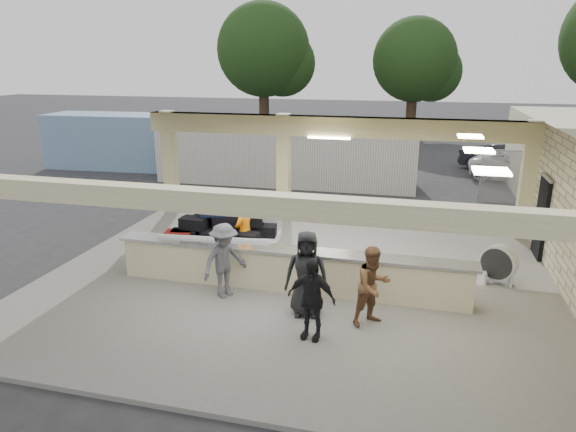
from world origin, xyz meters
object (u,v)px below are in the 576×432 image
(passenger_c, at_px, (224,260))
(container_white, at_px, (285,156))
(luggage_cart, at_px, (221,233))
(baggage_handler, at_px, (245,233))
(container_blue, at_px, (148,142))
(baggage_counter, at_px, (289,269))
(passenger_d, at_px, (306,274))
(car_white_a, at_px, (528,168))
(car_dark, at_px, (503,159))
(passenger_a, at_px, (373,286))
(passenger_b, at_px, (311,299))
(drum_fan, at_px, (499,263))

(passenger_c, distance_m, container_white, 11.52)
(luggage_cart, height_order, container_white, container_white)
(baggage_handler, relative_size, container_blue, 0.19)
(baggage_counter, distance_m, passenger_d, 1.32)
(car_white_a, xyz_separation_m, car_dark, (-0.76, 1.90, -0.00))
(baggage_counter, distance_m, passenger_a, 2.32)
(passenger_d, height_order, car_dark, passenger_d)
(container_blue, bearing_deg, car_white_a, 0.52)
(car_dark, bearing_deg, luggage_cart, -174.79)
(car_white_a, bearing_deg, luggage_cart, 166.18)
(car_white_a, distance_m, container_white, 10.61)
(passenger_b, relative_size, passenger_d, 0.89)
(passenger_d, distance_m, car_dark, 17.47)
(baggage_handler, xyz_separation_m, container_white, (-1.51, 9.78, 0.15))
(drum_fan, xyz_separation_m, passenger_d, (-4.03, -2.63, 0.40))
(passenger_a, bearing_deg, baggage_handler, 105.97)
(drum_fan, xyz_separation_m, container_blue, (-14.89, 10.64, 0.72))
(baggage_counter, relative_size, car_dark, 2.07)
(passenger_d, distance_m, container_white, 12.31)
(passenger_b, bearing_deg, passenger_c, 157.65)
(container_white, bearing_deg, passenger_d, -74.05)
(drum_fan, distance_m, passenger_b, 5.15)
(drum_fan, relative_size, passenger_d, 0.52)
(baggage_handler, height_order, passenger_d, baggage_handler)
(baggage_counter, relative_size, car_white_a, 1.77)
(luggage_cart, xyz_separation_m, drum_fan, (6.69, 0.55, -0.37))
(passenger_b, distance_m, passenger_c, 2.56)
(baggage_handler, distance_m, car_white_a, 15.26)
(passenger_b, height_order, car_dark, passenger_b)
(luggage_cart, height_order, baggage_handler, baggage_handler)
(car_dark, bearing_deg, drum_fan, -151.72)
(car_white_a, bearing_deg, baggage_handler, 168.29)
(luggage_cart, xyz_separation_m, container_white, (-0.86, 9.71, 0.24))
(passenger_a, relative_size, container_blue, 0.16)
(baggage_counter, bearing_deg, passenger_b, -64.62)
(container_white, bearing_deg, passenger_b, -73.96)
(passenger_c, bearing_deg, baggage_handler, 36.39)
(passenger_b, bearing_deg, car_white_a, 75.07)
(drum_fan, distance_m, car_dark, 13.91)
(drum_fan, height_order, passenger_c, passenger_c)
(container_white, bearing_deg, container_blue, 167.96)
(baggage_counter, xyz_separation_m, baggage_handler, (-1.36, 0.94, 0.46))
(passenger_a, bearing_deg, car_dark, 32.09)
(baggage_counter, relative_size, passenger_a, 5.06)
(drum_fan, bearing_deg, baggage_counter, -131.29)
(baggage_counter, distance_m, container_blue, 15.93)
(passenger_b, height_order, container_blue, container_blue)
(passenger_b, bearing_deg, drum_fan, 51.00)
(container_blue, bearing_deg, car_dark, 7.05)
(drum_fan, xyz_separation_m, container_white, (-7.55, 9.16, 0.60))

